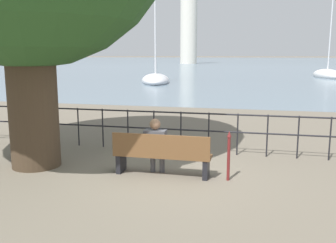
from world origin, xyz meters
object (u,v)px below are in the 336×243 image
(park_bench, at_px, (162,155))
(sailboat_1, at_px, (327,75))
(closed_umbrella, at_px, (229,153))
(seated_person_left, at_px, (156,143))
(harbor_lighthouse, at_px, (189,14))
(sailboat_2, at_px, (155,80))

(park_bench, bearing_deg, sailboat_1, 75.63)
(park_bench, distance_m, closed_umbrella, 1.37)
(seated_person_left, distance_m, closed_umbrella, 1.52)
(seated_person_left, bearing_deg, closed_umbrella, -2.17)
(park_bench, relative_size, seated_person_left, 1.71)
(seated_person_left, height_order, harbor_lighthouse, harbor_lighthouse)
(seated_person_left, relative_size, sailboat_2, 0.12)
(sailboat_1, xyz_separation_m, harbor_lighthouse, (-25.58, 57.22, 12.68))
(park_bench, distance_m, harbor_lighthouse, 95.95)
(seated_person_left, relative_size, sailboat_1, 0.11)
(park_bench, relative_size, sailboat_1, 0.19)
(sailboat_2, bearing_deg, harbor_lighthouse, 83.09)
(park_bench, distance_m, seated_person_left, 0.28)
(park_bench, xyz_separation_m, sailboat_1, (9.36, 36.51, -0.12))
(sailboat_2, bearing_deg, seated_person_left, -89.50)
(harbor_lighthouse, bearing_deg, closed_umbrella, -79.37)
(sailboat_1, distance_m, harbor_lighthouse, 63.95)
(closed_umbrella, relative_size, sailboat_2, 0.10)
(sailboat_2, xyz_separation_m, harbor_lighthouse, (-9.30, 68.57, 12.73))
(closed_umbrella, relative_size, harbor_lighthouse, 0.04)
(sailboat_1, height_order, sailboat_2, sailboat_1)
(sailboat_2, bearing_deg, sailboat_1, 20.23)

